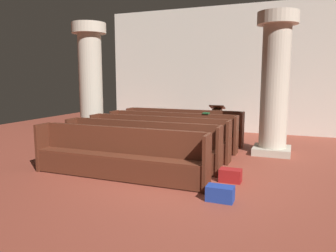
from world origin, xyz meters
The scene contains 13 objects.
ground_plane centered at (0.00, 0.00, 0.00)m, with size 19.20×19.20×0.00m, color brown.
back_wall centered at (0.00, 6.08, 2.25)m, with size 10.00×0.16×4.50m, color silver.
pew_row_0 centered at (-1.20, 3.47, 0.53)m, with size 3.65×0.46×0.99m.
pew_row_1 centered at (-1.20, 2.49, 0.53)m, with size 3.65×0.46×0.99m.
pew_row_2 centered at (-1.20, 1.51, 0.53)m, with size 3.65×0.47×0.99m.
pew_row_3 centered at (-1.20, 0.53, 0.53)m, with size 3.65×0.46×0.99m.
pew_row_4 centered at (-1.20, -0.44, 0.53)m, with size 3.65×0.46×0.99m.
pillar_aisle_side centered at (1.46, 2.85, 1.85)m, with size 1.00×1.00×3.55m.
pillar_far_side centered at (-3.80, 2.50, 1.85)m, with size 1.00×1.00×3.55m.
lectern centered at (-0.41, 4.65, 0.45)m, with size 0.48×0.45×1.08m.
hymn_book centered at (-0.26, 2.67, 1.01)m, with size 0.17×0.18×0.03m, color #194723.
kneeler_box_blue centered at (0.93, -0.88, 0.12)m, with size 0.43×0.25×0.25m, color navy.
kneeler_box_red centered at (0.90, 0.15, 0.12)m, with size 0.41×0.25×0.25m, color maroon.
Camera 1 is at (1.97, -5.79, 1.95)m, focal length 34.61 mm.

